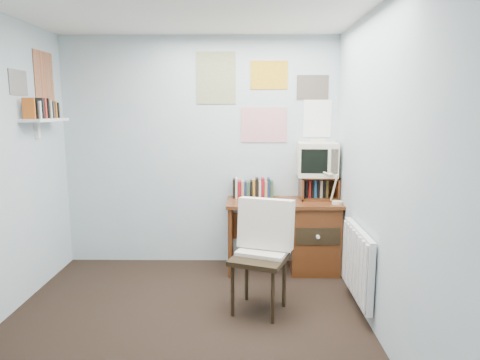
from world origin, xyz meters
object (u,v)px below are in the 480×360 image
object	(u,v)px
crt_tv	(317,158)
radiator	(358,263)
desk_lamp	(338,185)
wall_shelf	(45,120)
tv_riser	(319,187)
desk_chair	(259,259)
desk	(308,233)

from	to	relation	value
crt_tv	radiator	size ratio (longest dim) A/B	0.52
desk_lamp	radiator	size ratio (longest dim) A/B	0.50
desk_lamp	wall_shelf	world-z (taller)	wall_shelf
tv_riser	radiator	distance (m)	1.15
desk_chair	wall_shelf	distance (m)	2.39
tv_riser	wall_shelf	xyz separation A→B (m)	(-2.69, -0.49, 0.74)
radiator	wall_shelf	world-z (taller)	wall_shelf
desk_chair	radiator	size ratio (longest dim) A/B	1.16
desk_lamp	tv_riser	distance (m)	0.30
desk	desk_chair	world-z (taller)	desk_chair
desk	wall_shelf	world-z (taller)	wall_shelf
desk_chair	wall_shelf	bearing A→B (deg)	-175.29
tv_riser	desk_chair	bearing A→B (deg)	-121.96
desk	desk_lamp	distance (m)	0.63
wall_shelf	radiator	bearing A→B (deg)	-10.89
desk_lamp	crt_tv	bearing A→B (deg)	136.27
desk	desk_lamp	xyz separation A→B (m)	(0.27, -0.14, 0.55)
desk_lamp	wall_shelf	xyz separation A→B (m)	(-2.84, -0.24, 0.66)
desk_lamp	wall_shelf	distance (m)	2.93
crt_tv	wall_shelf	world-z (taller)	wall_shelf
crt_tv	radiator	distance (m)	1.33
tv_riser	crt_tv	xyz separation A→B (m)	(-0.02, 0.02, 0.32)
desk_chair	radiator	xyz separation A→B (m)	(0.85, 0.05, -0.05)
crt_tv	radiator	bearing A→B (deg)	-76.53
desk	wall_shelf	xyz separation A→B (m)	(-2.57, -0.38, 1.21)
desk	crt_tv	distance (m)	0.82
crt_tv	radiator	xyz separation A→B (m)	(0.19, -1.06, -0.79)
desk	wall_shelf	size ratio (longest dim) A/B	1.94
crt_tv	desk	bearing A→B (deg)	-123.08
desk	desk_lamp	world-z (taller)	desk_lamp
radiator	wall_shelf	distance (m)	3.15
tv_riser	crt_tv	world-z (taller)	crt_tv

